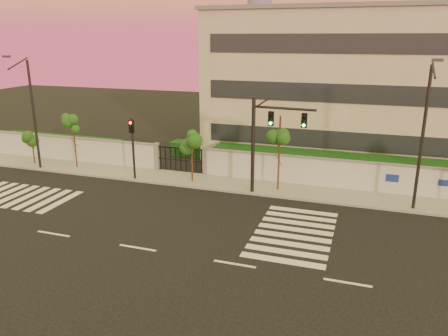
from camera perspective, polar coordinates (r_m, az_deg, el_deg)
The scene contains 14 objects.
ground at distance 22.24m, azimuth -11.21°, elevation -10.20°, with size 120.00×120.00×0.00m, color black.
sidewalk at distance 31.00m, azimuth -1.68°, elevation -1.84°, with size 60.00×3.00×0.15m, color gray.
perimeter_wall at distance 32.02m, azimuth -0.59°, elevation 0.64°, with size 60.00×0.36×2.20m.
hedge_row at distance 34.30m, azimuth 2.59°, elevation 1.28°, with size 41.00×4.25×1.80m.
institutional_building at distance 39.24m, azimuth 17.01°, elevation 10.48°, with size 24.40×12.40×12.25m.
road_markings at distance 25.91m, azimuth -10.18°, elevation -6.11°, with size 57.00×7.62×0.02m.
street_tree_b at distance 37.93m, azimuth -23.83°, elevation 3.86°, with size 1.31×1.04×3.29m.
street_tree_c at distance 35.53m, azimuth -19.04°, elevation 4.83°, with size 1.35×1.07×4.32m.
street_tree_d at distance 30.40m, azimuth -4.20°, elevation 3.00°, with size 1.46×1.16×3.74m.
street_tree_e at distance 28.56m, azimuth 7.34°, elevation 4.10°, with size 1.50×1.20×5.13m.
traffic_signal_main at distance 27.73m, azimuth 5.44°, elevation 4.34°, with size 4.04×0.51×6.38m.
traffic_signal_secondary at distance 31.45m, azimuth -11.86°, elevation 3.44°, with size 0.36×0.34×4.59m.
streetlight_west at distance 36.04m, azimuth -23.84°, elevation 6.99°, with size 0.52×2.10×8.74m.
streetlight_east at distance 27.08m, azimuth 24.61°, elevation 4.30°, with size 0.53×2.15×8.93m.
Camera 1 is at (10.22, -17.05, 9.97)m, focal length 35.00 mm.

